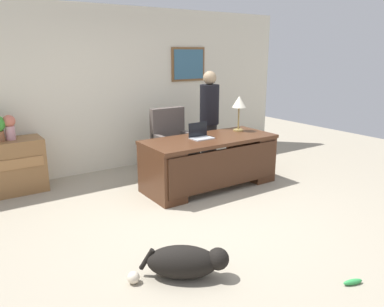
# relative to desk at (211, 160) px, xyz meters

# --- Properties ---
(ground_plane) EXTENTS (12.00, 12.00, 0.00)m
(ground_plane) POSITION_rel_desk_xyz_m (-0.74, -0.86, -0.41)
(ground_plane) COLOR #9E937F
(back_wall) EXTENTS (7.00, 0.16, 2.70)m
(back_wall) POSITION_rel_desk_xyz_m (-0.73, 1.74, 0.94)
(back_wall) COLOR beige
(back_wall) RESTS_ON ground_plane
(desk) EXTENTS (1.99, 0.84, 0.75)m
(desk) POSITION_rel_desk_xyz_m (0.00, 0.00, 0.00)
(desk) COLOR #4C2B19
(desk) RESTS_ON ground_plane
(armchair) EXTENTS (0.60, 0.59, 1.08)m
(armchair) POSITION_rel_desk_xyz_m (-0.13, 0.88, 0.07)
(armchair) COLOR #564C47
(armchair) RESTS_ON ground_plane
(person_standing) EXTENTS (0.32, 0.32, 1.67)m
(person_standing) POSITION_rel_desk_xyz_m (0.49, 0.71, 0.45)
(person_standing) COLOR #262323
(person_standing) RESTS_ON ground_plane
(dog_lying) EXTENTS (0.70, 0.62, 0.30)m
(dog_lying) POSITION_rel_desk_xyz_m (-1.59, -1.78, -0.26)
(dog_lying) COLOR black
(dog_lying) RESTS_ON ground_plane
(laptop) EXTENTS (0.32, 0.22, 0.22)m
(laptop) POSITION_rel_desk_xyz_m (-0.14, 0.08, 0.39)
(laptop) COLOR #B2B5BA
(laptop) RESTS_ON desk
(desk_lamp) EXTENTS (0.22, 0.22, 0.55)m
(desk_lamp) POSITION_rel_desk_xyz_m (0.67, 0.18, 0.77)
(desk_lamp) COLOR #9E8447
(desk_lamp) RESTS_ON desk
(vase_with_flowers) EXTENTS (0.17, 0.17, 0.35)m
(vase_with_flowers) POSITION_rel_desk_xyz_m (-2.46, 1.39, 0.56)
(vase_with_flowers) COLOR #C78F9A
(vase_with_flowers) RESTS_ON credenza
(dog_toy_ball) EXTENTS (0.11, 0.11, 0.11)m
(dog_toy_ball) POSITION_rel_desk_xyz_m (-2.02, -1.60, -0.36)
(dog_toy_ball) COLOR beige
(dog_toy_ball) RESTS_ON ground_plane
(dog_toy_bone) EXTENTS (0.19, 0.11, 0.05)m
(dog_toy_bone) POSITION_rel_desk_xyz_m (-0.44, -2.68, -0.39)
(dog_toy_bone) COLOR green
(dog_toy_bone) RESTS_ON ground_plane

